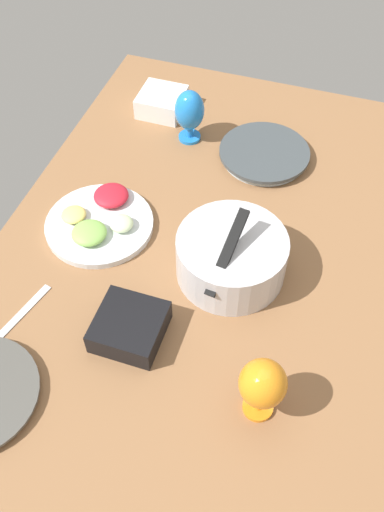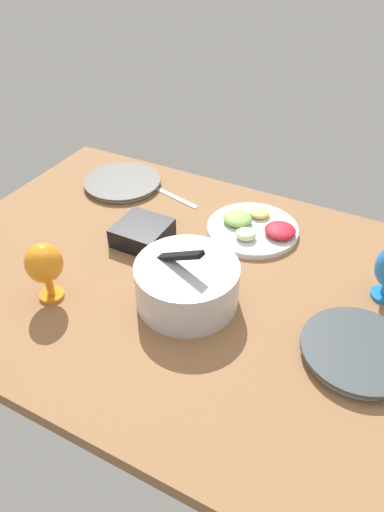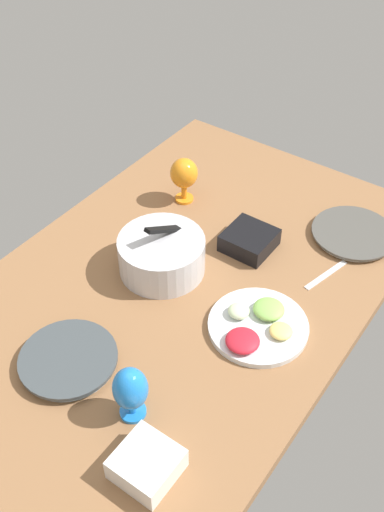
{
  "view_description": "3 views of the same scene",
  "coord_description": "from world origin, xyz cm",
  "views": [
    {
      "loc": [
        82.52,
        25.4,
        110.07
      ],
      "look_at": [
        3.78,
        -0.55,
        6.27
      ],
      "focal_mm": 39.52,
      "sensor_mm": 36.0,
      "label": 1
    },
    {
      "loc": [
        -41.53,
        86.14,
        85.78
      ],
      "look_at": [
        4.58,
        -1.75,
        6.27
      ],
      "focal_mm": 33.27,
      "sensor_mm": 36.0,
      "label": 2
    },
    {
      "loc": [
        -102.6,
        -76.68,
        129.11
      ],
      "look_at": [
        5.23,
        0.22,
        6.27
      ],
      "focal_mm": 42.32,
      "sensor_mm": 36.0,
      "label": 3
    }
  ],
  "objects": [
    {
      "name": "ground_plane",
      "position": [
        0.0,
        0.0,
        -2.0
      ],
      "size": [
        160.0,
        104.0,
        4.0
      ],
      "primitive_type": "cube",
      "color": "#8C603D"
    },
    {
      "name": "dinner_plate_left",
      "position": [
        -42.17,
        6.27,
        1.5
      ],
      "size": [
        26.07,
        26.07,
        2.89
      ],
      "color": "silver",
      "rests_on": "ground_plane"
    },
    {
      "name": "dinner_plate_right",
      "position": [
        48.94,
        -33.12,
        1.07
      ],
      "size": [
        27.1,
        27.1,
        2.06
      ],
      "color": "silver",
      "rests_on": "ground_plane"
    },
    {
      "name": "mixing_bowl",
      "position": [
        0.77,
        8.24,
        6.3
      ],
      "size": [
        27.38,
        26.29,
        18.34
      ],
      "color": "silver",
      "rests_on": "ground_plane"
    },
    {
      "name": "fruit_platter",
      "position": [
        -3.16,
        -28.05,
        1.66
      ],
      "size": [
        28.08,
        28.08,
        4.75
      ],
      "color": "silver",
      "rests_on": "ground_plane"
    },
    {
      "name": "hurricane_glass_orange",
      "position": [
        32.85,
        23.25,
        10.68
      ],
      "size": [
        9.46,
        9.46,
        16.55
      ],
      "color": "orange",
      "rests_on": "ground_plane"
    },
    {
      "name": "square_bowl_black",
      "position": [
        24.67,
        -8.22,
        3.33
      ],
      "size": [
        14.78,
        14.78,
        5.99
      ],
      "color": "black",
      "rests_on": "ground_plane"
    },
    {
      "name": "fork_by_right_plate",
      "position": [
        27.46,
        -34.11,
        0.3
      ],
      "size": [
        17.9,
        6.12,
        0.6
      ],
      "primitive_type": "cube",
      "rotation": [
        0.0,
        0.0,
        -0.25
      ],
      "color": "silver",
      "rests_on": "ground_plane"
    }
  ]
}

